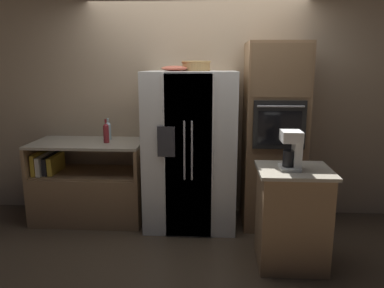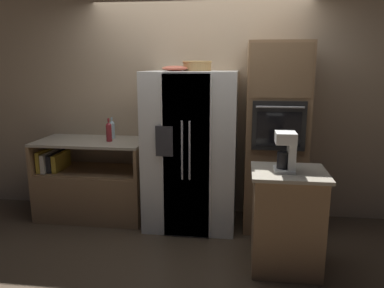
% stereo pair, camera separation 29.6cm
% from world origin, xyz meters
% --- Properties ---
extents(ground_plane, '(20.00, 20.00, 0.00)m').
position_xyz_m(ground_plane, '(0.00, 0.00, 0.00)').
color(ground_plane, '#4C3D2D').
extents(wall_back, '(12.00, 0.06, 2.80)m').
position_xyz_m(wall_back, '(0.00, 0.49, 1.40)').
color(wall_back, tan).
rests_on(wall_back, ground_plane).
extents(counter_left, '(1.26, 0.68, 0.93)m').
position_xyz_m(counter_left, '(-1.24, 0.12, 0.34)').
color(counter_left, '#93704C').
rests_on(counter_left, ground_plane).
extents(refrigerator, '(0.99, 0.82, 1.73)m').
position_xyz_m(refrigerator, '(-0.04, 0.06, 0.86)').
color(refrigerator, white).
rests_on(refrigerator, ground_plane).
extents(wall_oven, '(0.64, 0.72, 2.03)m').
position_xyz_m(wall_oven, '(0.87, 0.13, 1.02)').
color(wall_oven, '#93704C').
rests_on(wall_oven, ground_plane).
extents(island_counter, '(0.64, 0.57, 0.90)m').
position_xyz_m(island_counter, '(0.93, -0.78, 0.45)').
color(island_counter, '#93704C').
rests_on(island_counter, ground_plane).
extents(wicker_basket, '(0.32, 0.32, 0.11)m').
position_xyz_m(wicker_basket, '(0.02, 0.14, 1.78)').
color(wicker_basket, tan).
rests_on(wicker_basket, refrigerator).
extents(fruit_bowl, '(0.27, 0.27, 0.06)m').
position_xyz_m(fruit_bowl, '(-0.21, -0.00, 1.75)').
color(fruit_bowl, '#DB664C').
rests_on(fruit_bowl, refrigerator).
extents(bottle_tall, '(0.07, 0.07, 0.25)m').
position_xyz_m(bottle_tall, '(-1.02, 0.27, 1.04)').
color(bottle_tall, silver).
rests_on(bottle_tall, counter_left).
extents(bottle_short, '(0.06, 0.06, 0.27)m').
position_xyz_m(bottle_short, '(-0.99, 0.09, 1.04)').
color(bottle_short, maroon).
rests_on(bottle_short, counter_left).
extents(coffee_maker, '(0.17, 0.21, 0.34)m').
position_xyz_m(coffee_maker, '(0.90, -0.79, 1.09)').
color(coffee_maker, white).
rests_on(coffee_maker, island_counter).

